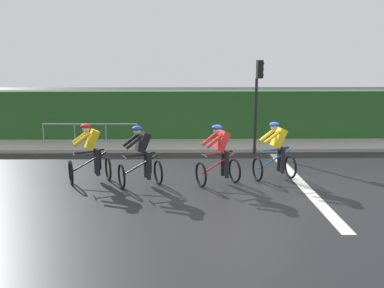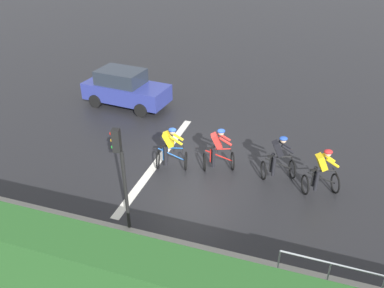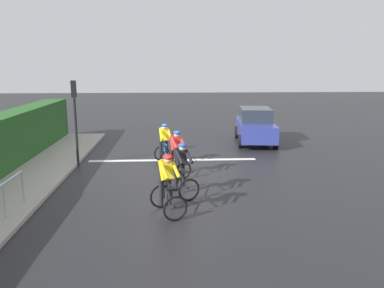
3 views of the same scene
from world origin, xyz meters
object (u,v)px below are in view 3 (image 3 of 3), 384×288
car_navy (255,126)px  cyclist_mid (176,154)px  cyclist_second (181,170)px  cyclist_fourth (164,145)px  traffic_light_near_crossing (75,110)px  cyclist_lead (167,185)px

car_navy → cyclist_mid: bearing=54.3°
cyclist_second → car_navy: (-3.98, -7.83, 0.08)m
cyclist_mid → cyclist_fourth: size_ratio=1.00×
cyclist_second → cyclist_fourth: (0.58, -3.74, 0.00)m
cyclist_mid → cyclist_fourth: same height
traffic_light_near_crossing → cyclist_fourth: bearing=179.3°
cyclist_fourth → car_navy: car_navy is taller
traffic_light_near_crossing → cyclist_lead: bearing=124.7°
car_navy → traffic_light_near_crossing: size_ratio=1.27×
car_navy → cyclist_fourth: bearing=41.8°
cyclist_lead → traffic_light_near_crossing: (3.62, -5.23, 1.43)m
cyclist_lead → cyclist_second: 1.50m
cyclist_second → cyclist_mid: 2.11m
traffic_light_near_crossing → car_navy: bearing=-153.2°
cyclist_lead → car_navy: 10.26m
cyclist_mid → cyclist_lead: bearing=85.5°
cyclist_second → cyclist_mid: bearing=-86.3°
cyclist_second → cyclist_mid: same height
car_navy → traffic_light_near_crossing: traffic_light_near_crossing is taller
cyclist_second → traffic_light_near_crossing: (4.03, -3.79, 1.43)m
cyclist_lead → traffic_light_near_crossing: traffic_light_near_crossing is taller
cyclist_mid → car_navy: bearing=-125.7°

